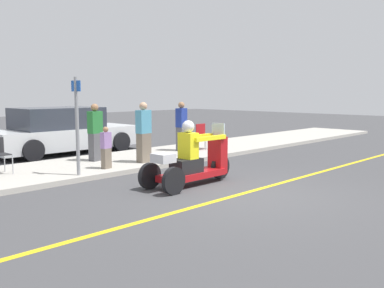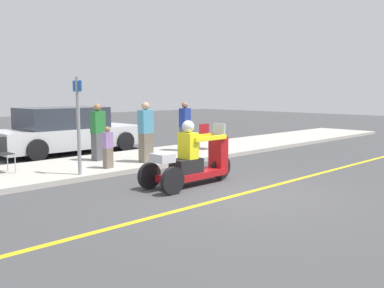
{
  "view_description": "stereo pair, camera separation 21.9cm",
  "coord_description": "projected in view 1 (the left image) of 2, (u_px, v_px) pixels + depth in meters",
  "views": [
    {
      "loc": [
        -6.57,
        -5.02,
        1.99
      ],
      "look_at": [
        -0.11,
        1.27,
        0.89
      ],
      "focal_mm": 40.0,
      "sensor_mm": 36.0,
      "label": 1
    },
    {
      "loc": [
        -6.42,
        -5.18,
        1.99
      ],
      "look_at": [
        -0.11,
        1.27,
        0.89
      ],
      "focal_mm": 40.0,
      "sensor_mm": 36.0,
      "label": 2
    }
  ],
  "objects": [
    {
      "name": "ground_plane",
      "position": [
        242.0,
        194.0,
        8.39
      ],
      "size": [
        60.0,
        60.0,
        0.0
      ],
      "primitive_type": "plane",
      "color": "#424244"
    },
    {
      "name": "lane_stripe",
      "position": [
        239.0,
        195.0,
        8.32
      ],
      "size": [
        24.0,
        0.12,
        0.01
      ],
      "color": "gold",
      "rests_on": "ground"
    },
    {
      "name": "sidewalk_strip",
      "position": [
        107.0,
        164.0,
        11.57
      ],
      "size": [
        28.0,
        2.8,
        0.12
      ],
      "color": "#B2ADA3",
      "rests_on": "ground"
    },
    {
      "name": "motorcycle_trike",
      "position": [
        193.0,
        162.0,
        9.15
      ],
      "size": [
        2.36,
        0.82,
        1.4
      ],
      "color": "black",
      "rests_on": "ground"
    },
    {
      "name": "spectator_end_of_line",
      "position": [
        106.0,
        148.0,
        10.44
      ],
      "size": [
        0.27,
        0.19,
        1.03
      ],
      "color": "#726656",
      "rests_on": "sidewalk_strip"
    },
    {
      "name": "spectator_by_tree",
      "position": [
        181.0,
        127.0,
        13.65
      ],
      "size": [
        0.42,
        0.31,
        1.56
      ],
      "color": "#515156",
      "rests_on": "sidewalk_strip"
    },
    {
      "name": "spectator_near_curb",
      "position": [
        144.0,
        133.0,
        11.35
      ],
      "size": [
        0.4,
        0.27,
        1.6
      ],
      "color": "#726656",
      "rests_on": "sidewalk_strip"
    },
    {
      "name": "spectator_far_back",
      "position": [
        95.0,
        133.0,
        11.6
      ],
      "size": [
        0.4,
        0.28,
        1.56
      ],
      "color": "#515156",
      "rests_on": "sidewalk_strip"
    },
    {
      "name": "folding_chair_set_back",
      "position": [
        203.0,
        134.0,
        14.09
      ],
      "size": [
        0.47,
        0.47,
        0.82
      ],
      "color": "#A5A8AD",
      "rests_on": "sidewalk_strip"
    },
    {
      "name": "parked_car_lot_right",
      "position": [
        63.0,
        132.0,
        13.89
      ],
      "size": [
        4.76,
        2.09,
        1.49
      ],
      "color": "silver",
      "rests_on": "ground"
    },
    {
      "name": "street_sign",
      "position": [
        77.0,
        122.0,
        9.52
      ],
      "size": [
        0.08,
        0.36,
        2.2
      ],
      "color": "gray",
      "rests_on": "sidewalk_strip"
    }
  ]
}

